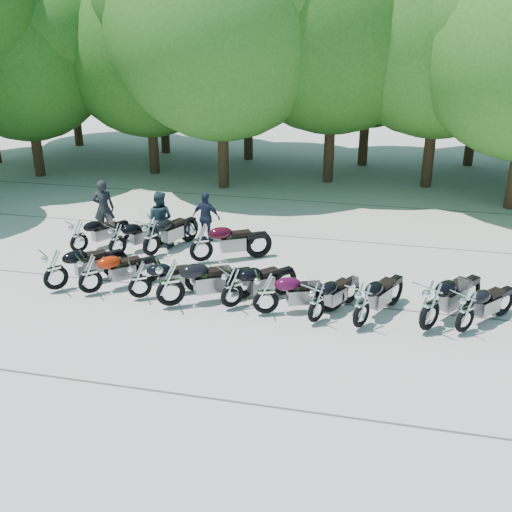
% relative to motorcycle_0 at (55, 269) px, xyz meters
% --- Properties ---
extents(ground, '(90.00, 90.00, 0.00)m').
position_rel_motorcycle_0_xyz_m(ground, '(5.10, -0.60, -0.64)').
color(ground, '#9E988F').
rests_on(ground, ground).
extents(tree_1, '(6.97, 6.97, 8.55)m').
position_rel_motorcycle_0_xyz_m(tree_1, '(-6.94, 10.64, 4.42)').
color(tree_1, '#3A2614').
rests_on(tree_1, ground).
extents(tree_2, '(7.31, 7.31, 8.97)m').
position_rel_motorcycle_0_xyz_m(tree_2, '(-2.16, 12.24, 4.67)').
color(tree_2, '#3A2614').
rests_on(tree_2, ground).
extents(tree_3, '(8.70, 8.70, 10.67)m').
position_rel_motorcycle_0_xyz_m(tree_3, '(1.53, 10.64, 5.68)').
color(tree_3, '#3A2614').
rests_on(tree_3, ground).
extents(tree_4, '(9.13, 9.13, 11.20)m').
position_rel_motorcycle_0_xyz_m(tree_4, '(5.63, 12.49, 5.99)').
color(tree_4, '#3A2614').
rests_on(tree_4, ground).
extents(tree_5, '(9.04, 9.04, 11.10)m').
position_rel_motorcycle_0_xyz_m(tree_5, '(9.71, 12.61, 5.93)').
color(tree_5, '#3A2614').
rests_on(tree_5, ground).
extents(tree_9, '(7.59, 7.59, 9.32)m').
position_rel_motorcycle_0_xyz_m(tree_9, '(-8.43, 16.99, 4.87)').
color(tree_9, '#3A2614').
rests_on(tree_9, ground).
extents(tree_10, '(7.78, 7.78, 9.55)m').
position_rel_motorcycle_0_xyz_m(tree_10, '(-3.19, 16.37, 5.01)').
color(tree_10, '#3A2614').
rests_on(tree_10, ground).
extents(tree_11, '(7.56, 7.56, 9.28)m').
position_rel_motorcycle_0_xyz_m(tree_11, '(1.33, 15.83, 4.85)').
color(tree_11, '#3A2614').
rests_on(tree_11, ground).
extents(tree_12, '(7.88, 7.88, 9.67)m').
position_rel_motorcycle_0_xyz_m(tree_12, '(6.90, 15.87, 5.08)').
color(tree_12, '#3A2614').
rests_on(tree_12, ground).
extents(tree_13, '(8.31, 8.31, 10.20)m').
position_rel_motorcycle_0_xyz_m(tree_13, '(11.79, 16.88, 5.39)').
color(tree_13, '#3A2614').
rests_on(tree_13, ground).
extents(motorcycle_0, '(2.02, 2.18, 1.29)m').
position_rel_motorcycle_0_xyz_m(motorcycle_0, '(0.00, 0.00, 0.00)').
color(motorcycle_0, black).
rests_on(motorcycle_0, ground).
extents(motorcycle_1, '(2.05, 1.97, 1.23)m').
position_rel_motorcycle_0_xyz_m(motorcycle_1, '(0.97, 0.00, -0.03)').
color(motorcycle_1, '#951C05').
rests_on(motorcycle_1, ground).
extents(motorcycle_2, '(2.08, 1.64, 1.17)m').
position_rel_motorcycle_0_xyz_m(motorcycle_2, '(2.31, 0.03, -0.06)').
color(motorcycle_2, black).
rests_on(motorcycle_2, ground).
extents(motorcycle_3, '(2.54, 1.92, 1.41)m').
position_rel_motorcycle_0_xyz_m(motorcycle_3, '(3.23, -0.25, 0.06)').
color(motorcycle_3, black).
rests_on(motorcycle_3, ground).
extents(motorcycle_4, '(1.99, 2.02, 1.23)m').
position_rel_motorcycle_0_xyz_m(motorcycle_4, '(4.70, 0.05, -0.03)').
color(motorcycle_4, black).
rests_on(motorcycle_4, ground).
extents(motorcycle_5, '(2.27, 1.39, 1.23)m').
position_rel_motorcycle_0_xyz_m(motorcycle_5, '(5.57, -0.11, -0.03)').
color(motorcycle_5, '#3C0825').
rests_on(motorcycle_5, ground).
extents(motorcycle_6, '(1.51, 2.07, 1.14)m').
position_rel_motorcycle_0_xyz_m(motorcycle_6, '(6.79, -0.24, -0.07)').
color(motorcycle_6, black).
rests_on(motorcycle_6, ground).
extents(motorcycle_7, '(1.60, 2.30, 1.26)m').
position_rel_motorcycle_0_xyz_m(motorcycle_7, '(7.82, -0.26, -0.01)').
color(motorcycle_7, black).
rests_on(motorcycle_7, ground).
extents(motorcycle_8, '(2.02, 2.46, 1.39)m').
position_rel_motorcycle_0_xyz_m(motorcycle_8, '(9.32, -0.07, 0.05)').
color(motorcycle_8, black).
rests_on(motorcycle_8, ground).
extents(motorcycle_9, '(1.88, 2.04, 1.21)m').
position_rel_motorcycle_0_xyz_m(motorcycle_9, '(10.10, 0.01, -0.04)').
color(motorcycle_9, black).
rests_on(motorcycle_9, ground).
extents(motorcycle_10, '(1.65, 2.06, 1.16)m').
position_rel_motorcycle_0_xyz_m(motorcycle_10, '(-0.71, 2.55, -0.06)').
color(motorcycle_10, black).
rests_on(motorcycle_10, ground).
extents(motorcycle_11, '(1.67, 2.03, 1.15)m').
position_rel_motorcycle_0_xyz_m(motorcycle_11, '(0.52, 2.57, -0.07)').
color(motorcycle_11, black).
rests_on(motorcycle_11, ground).
extents(motorcycle_12, '(1.55, 2.40, 1.30)m').
position_rel_motorcycle_0_xyz_m(motorcycle_12, '(1.52, 2.75, 0.01)').
color(motorcycle_12, black).
rests_on(motorcycle_12, ground).
extents(motorcycle_13, '(2.45, 1.79, 1.35)m').
position_rel_motorcycle_0_xyz_m(motorcycle_13, '(3.10, 2.62, 0.03)').
color(motorcycle_13, black).
rests_on(motorcycle_13, ground).
extents(rider_0, '(0.77, 0.62, 1.85)m').
position_rel_motorcycle_0_xyz_m(rider_0, '(-0.66, 4.20, 0.28)').
color(rider_0, black).
rests_on(rider_0, ground).
extents(rider_1, '(0.89, 0.71, 1.76)m').
position_rel_motorcycle_0_xyz_m(rider_1, '(1.44, 3.69, 0.24)').
color(rider_1, '#1F3741').
rests_on(rider_1, ground).
extents(rider_2, '(0.98, 0.52, 1.59)m').
position_rel_motorcycle_0_xyz_m(rider_2, '(2.71, 4.41, 0.15)').
color(rider_2, '#1A2036').
rests_on(rider_2, ground).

